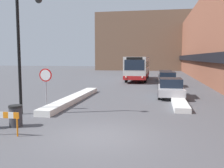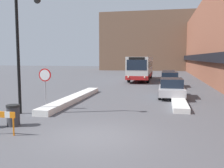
% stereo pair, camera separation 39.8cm
% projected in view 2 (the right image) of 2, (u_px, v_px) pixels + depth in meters
% --- Properties ---
extents(ground_plane, '(160.00, 160.00, 0.00)m').
position_uv_depth(ground_plane, '(94.00, 136.00, 9.68)').
color(ground_plane, '#515156').
extents(building_backdrop_far, '(26.00, 8.00, 13.97)m').
position_uv_depth(building_backdrop_far, '(154.00, 42.00, 61.78)').
color(building_backdrop_far, brown).
rests_on(building_backdrop_far, ground_plane).
extents(snow_bank_left, '(0.90, 9.96, 0.34)m').
position_uv_depth(snow_bank_left, '(74.00, 98.00, 17.66)').
color(snow_bank_left, silver).
rests_on(snow_bank_left, ground_plane).
extents(snow_bank_right, '(0.90, 8.25, 0.30)m').
position_uv_depth(snow_bank_right, '(178.00, 99.00, 17.48)').
color(snow_bank_right, silver).
rests_on(snow_bank_right, ground_plane).
extents(city_bus, '(2.63, 11.01, 3.15)m').
position_uv_depth(city_bus, '(141.00, 67.00, 33.64)').
color(city_bus, silver).
rests_on(city_bus, ground_plane).
extents(parked_car_front, '(1.92, 4.29, 1.46)m').
position_uv_depth(parked_car_front, '(172.00, 88.00, 19.16)').
color(parked_car_front, '#B7B7BC').
rests_on(parked_car_front, ground_plane).
extents(parked_car_middle, '(1.91, 4.49, 1.55)m').
position_uv_depth(parked_car_middle, '(170.00, 79.00, 26.34)').
color(parked_car_middle, '#38383D').
rests_on(parked_car_middle, ground_plane).
extents(parked_car_back, '(1.83, 4.77, 1.36)m').
position_uv_depth(parked_car_back, '(168.00, 75.00, 33.26)').
color(parked_car_back, silver).
rests_on(parked_car_back, ground_plane).
extents(stop_sign, '(0.76, 0.08, 2.41)m').
position_uv_depth(stop_sign, '(45.00, 80.00, 14.60)').
color(stop_sign, gray).
rests_on(stop_sign, ground_plane).
extents(street_lamp, '(1.46, 0.36, 6.27)m').
position_uv_depth(street_lamp, '(23.00, 41.00, 13.14)').
color(street_lamp, black).
rests_on(street_lamp, ground_plane).
extents(trash_bin, '(0.59, 0.59, 0.95)m').
position_uv_depth(trash_bin, '(13.00, 115.00, 11.12)').
color(trash_bin, '#38383D').
rests_on(trash_bin, ground_plane).
extents(construction_barricade, '(1.10, 0.06, 0.94)m').
position_uv_depth(construction_barricade, '(3.00, 118.00, 9.77)').
color(construction_barricade, orange).
rests_on(construction_barricade, ground_plane).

